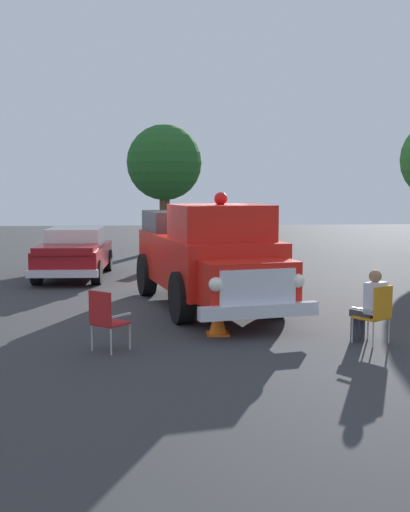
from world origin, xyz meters
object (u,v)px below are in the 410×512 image
Objects in this scene: lawn_chair_by_car at (166,250)px; spectator_seated at (371,303)px; lawn_chair_near_truck at (377,311)px; oak_tree_left at (164,163)px; vintage_fire_truck at (208,254)px; lawn_chair_spare at (105,316)px; classic_hot_rod at (74,253)px; traffic_cone at (218,318)px.

spectator_seated reaches higher than lawn_chair_by_car.
lawn_chair_by_car is at bearing 17.12° from lawn_chair_near_truck.
lawn_chair_by_car is 6.78m from oak_tree_left.
lawn_chair_by_car is at bearing 6.21° from vintage_fire_truck.
vintage_fire_truck is 4.35m from lawn_chair_spare.
lawn_chair_by_car is (2.32, -2.77, -0.16)m from classic_hot_rod.
spectator_seated is at bearing -144.74° from vintage_fire_truck.
traffic_cone is at bearing -155.65° from classic_hot_rod.
vintage_fire_truck reaches higher than lawn_chair_spare.
classic_hot_rod is 0.83× the size of oak_tree_left.
lawn_chair_spare is (-11.19, 1.20, 0.00)m from lawn_chair_by_car.
lawn_chair_by_car is 1.61× the size of traffic_cone.
oak_tree_left reaches higher than lawn_chair_near_truck.
spectator_seated is at bearing 34.97° from lawn_chair_near_truck.
lawn_chair_spare is 1.61× the size of traffic_cone.
spectator_seated is at bearing -163.09° from lawn_chair_by_car.
lawn_chair_by_car is at bearing -6.13° from lawn_chair_spare.
spectator_seated is (-8.62, -6.10, -0.05)m from classic_hot_rod.
classic_hot_rod is 8.56m from traffic_cone.
lawn_chair_near_truck and lawn_chair_spare have the same top height.
classic_hot_rod is at bearing 130.02° from lawn_chair_by_car.
classic_hot_rod is 4.33× the size of lawn_chair_near_truck.
lawn_chair_by_car is (7.37, 0.80, -0.61)m from vintage_fire_truck.
lawn_chair_by_car is 10.14m from traffic_cone.
lawn_chair_spare is (-8.87, -1.57, -0.16)m from classic_hot_rod.
classic_hot_rod reaches higher than traffic_cone.
vintage_fire_truck is 2.88m from traffic_cone.
lawn_chair_by_car is at bearing 4.27° from traffic_cone.
spectator_seated is at bearing -86.89° from lawn_chair_spare.
oak_tree_left is at bearing 10.88° from spectator_seated.
vintage_fire_truck is 6.15× the size of lawn_chair_by_car.
oak_tree_left is at bearing 11.06° from lawn_chair_near_truck.
vintage_fire_truck reaches higher than lawn_chair_by_car.
oak_tree_left is at bearing -0.59° from lawn_chair_by_car.
classic_hot_rod is 4.33× the size of lawn_chair_spare.
vintage_fire_truck reaches higher than spectator_seated.
spectator_seated is 0.24× the size of oak_tree_left.
spectator_seated is (-3.57, -2.53, -0.50)m from vintage_fire_truck.
lawn_chair_by_car is 11.25m from lawn_chair_spare.
traffic_cone is at bearing 179.01° from vintage_fire_truck.
lawn_chair_near_truck is at bearing -145.03° from spectator_seated.
classic_hot_rod is 10.56m from spectator_seated.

